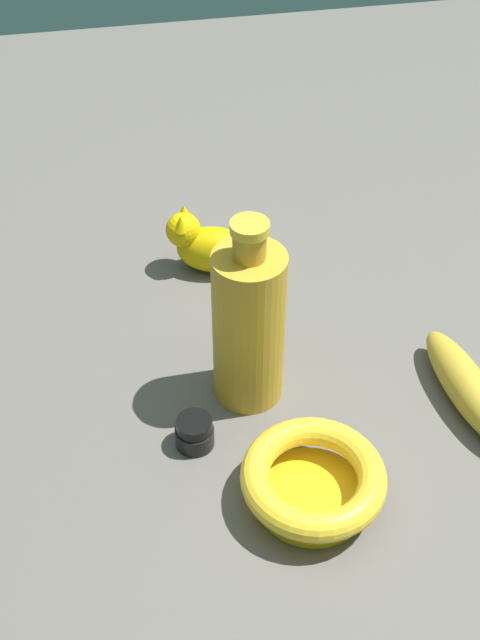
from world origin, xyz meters
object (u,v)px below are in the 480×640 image
Objects in this scene: cat_figurine at (209,244)px; bowl at (313,480)px; banana at (466,386)px; nail_polish_jar at (195,432)px; bottle_tall at (247,325)px.

cat_figurine is 0.39m from bowl.
banana is (0.10, -0.20, -0.01)m from bowl.
bowl is 3.46× the size of nail_polish_jar.
bottle_tall is (0.07, -0.07, 0.08)m from nail_polish_jar.
nail_polish_jar is at bearing 167.40° from cat_figurine.
banana is 0.77× the size of bottle_tall.
bowl reaches higher than nail_polish_jar.
cat_figurine is 3.08× the size of nail_polish_jar.
cat_figurine reaches higher than nail_polish_jar.
cat_figurine is 0.38m from banana.
bowl is at bearing -174.38° from cat_figurine.
banana is at bearing -64.70° from bowl.
cat_figurine is 0.89× the size of bowl.
banana is 0.30m from nail_polish_jar.
bottle_tall is at bearing -109.96° from banana.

